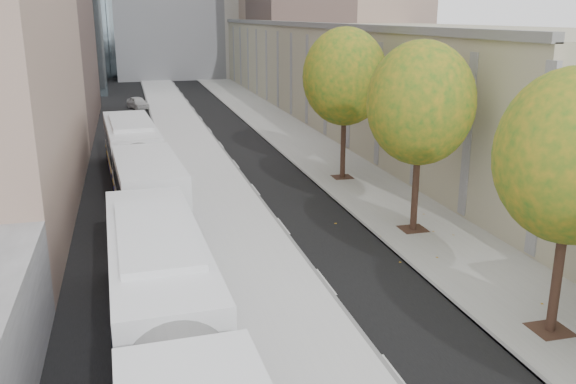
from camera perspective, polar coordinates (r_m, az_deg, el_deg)
name	(u,v)px	position (r m, az deg, el deg)	size (l,w,h in m)	color
bus_platform	(202,169)	(36.75, -8.09, 2.17)	(4.25, 150.00, 0.15)	silver
sidewalk	(329,161)	(38.46, 3.84, 2.88)	(4.75, 150.00, 0.08)	gray
building_tan	(344,61)	(68.73, 5.30, 12.08)	(18.00, 92.00, 8.00)	#9B997D
tree_c	(573,157)	(18.04, 25.13, 2.99)	(4.20, 4.20, 7.28)	#321F15
tree_d	(421,103)	(25.43, 12.30, 8.10)	(4.40, 4.40, 7.60)	#321F15
tree_e	(345,77)	(33.62, 5.35, 10.68)	(4.60, 4.60, 7.92)	#321F15
bus_near	(173,349)	(14.51, -10.67, -14.22)	(3.20, 17.86, 2.96)	silver
bus_far	(138,162)	(32.23, -13.88, 2.72)	(3.74, 18.07, 2.99)	silver
distant_car	(138,103)	(62.37, -13.87, 8.11)	(1.38, 3.43, 1.17)	#BCBCBC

